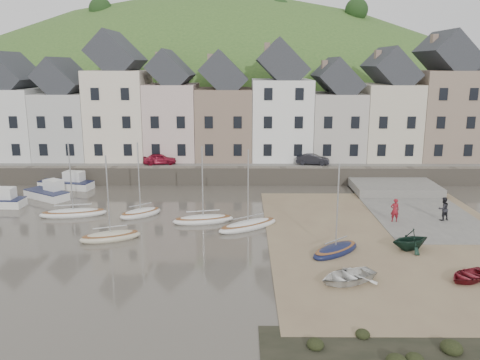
{
  "coord_description": "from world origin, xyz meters",
  "views": [
    {
      "loc": [
        0.27,
        -33.62,
        12.19
      ],
      "look_at": [
        0.0,
        6.0,
        3.0
      ],
      "focal_mm": 37.47,
      "sensor_mm": 36.0,
      "label": 1
    }
  ],
  "objects_px": {
    "person_dark": "(443,209)",
    "car_right": "(313,159)",
    "rowboat_white": "(347,276)",
    "rowboat_red": "(469,275)",
    "rowboat_green": "(410,239)",
    "sailboat_0": "(73,213)",
    "person_red": "(395,210)",
    "car_left": "(160,159)"
  },
  "relations": [
    {
      "from": "rowboat_white",
      "to": "rowboat_red",
      "type": "relative_size",
      "value": 1.21
    },
    {
      "from": "person_red",
      "to": "rowboat_white",
      "type": "bearing_deg",
      "value": 58.03
    },
    {
      "from": "person_dark",
      "to": "car_right",
      "type": "height_order",
      "value": "car_right"
    },
    {
      "from": "person_dark",
      "to": "car_right",
      "type": "xyz_separation_m",
      "value": [
        -8.32,
        15.06,
        1.13
      ]
    },
    {
      "from": "rowboat_green",
      "to": "person_dark",
      "type": "bearing_deg",
      "value": 123.84
    },
    {
      "from": "rowboat_white",
      "to": "car_left",
      "type": "relative_size",
      "value": 1.0
    },
    {
      "from": "rowboat_red",
      "to": "car_left",
      "type": "relative_size",
      "value": 0.82
    },
    {
      "from": "car_left",
      "to": "car_right",
      "type": "xyz_separation_m",
      "value": [
        16.55,
        0.0,
        -0.02
      ]
    },
    {
      "from": "car_left",
      "to": "car_right",
      "type": "bearing_deg",
      "value": -99.29
    },
    {
      "from": "sailboat_0",
      "to": "car_right",
      "type": "relative_size",
      "value": 1.78
    },
    {
      "from": "sailboat_0",
      "to": "rowboat_white",
      "type": "relative_size",
      "value": 1.8
    },
    {
      "from": "rowboat_white",
      "to": "person_red",
      "type": "height_order",
      "value": "person_red"
    },
    {
      "from": "sailboat_0",
      "to": "person_dark",
      "type": "relative_size",
      "value": 3.37
    },
    {
      "from": "rowboat_white",
      "to": "sailboat_0",
      "type": "bearing_deg",
      "value": -149.34
    },
    {
      "from": "person_red",
      "to": "person_dark",
      "type": "distance_m",
      "value": 3.95
    },
    {
      "from": "person_red",
      "to": "car_left",
      "type": "distance_m",
      "value": 26.03
    },
    {
      "from": "car_right",
      "to": "rowboat_green",
      "type": "bearing_deg",
      "value": -159.94
    },
    {
      "from": "sailboat_0",
      "to": "car_right",
      "type": "height_order",
      "value": "sailboat_0"
    },
    {
      "from": "rowboat_red",
      "to": "car_right",
      "type": "relative_size",
      "value": 0.82
    },
    {
      "from": "rowboat_white",
      "to": "car_left",
      "type": "xyz_separation_m",
      "value": [
        -14.98,
        26.58,
        1.78
      ]
    },
    {
      "from": "sailboat_0",
      "to": "car_left",
      "type": "relative_size",
      "value": 1.79
    },
    {
      "from": "person_red",
      "to": "person_dark",
      "type": "relative_size",
      "value": 0.99
    },
    {
      "from": "rowboat_green",
      "to": "car_right",
      "type": "height_order",
      "value": "car_right"
    },
    {
      "from": "sailboat_0",
      "to": "person_dark",
      "type": "bearing_deg",
      "value": -2.49
    },
    {
      "from": "rowboat_green",
      "to": "person_red",
      "type": "distance_m",
      "value": 6.03
    },
    {
      "from": "rowboat_red",
      "to": "car_right",
      "type": "xyz_separation_m",
      "value": [
        -5.47,
        26.29,
        1.82
      ]
    },
    {
      "from": "rowboat_red",
      "to": "sailboat_0",
      "type": "bearing_deg",
      "value": -146.77
    },
    {
      "from": "rowboat_white",
      "to": "car_right",
      "type": "relative_size",
      "value": 0.99
    },
    {
      "from": "person_red",
      "to": "car_right",
      "type": "height_order",
      "value": "car_right"
    },
    {
      "from": "rowboat_white",
      "to": "person_dark",
      "type": "xyz_separation_m",
      "value": [
        9.89,
        11.52,
        0.63
      ]
    },
    {
      "from": "rowboat_green",
      "to": "car_left",
      "type": "xyz_separation_m",
      "value": [
        -20.22,
        21.41,
        1.42
      ]
    },
    {
      "from": "car_left",
      "to": "car_right",
      "type": "distance_m",
      "value": 16.55
    },
    {
      "from": "rowboat_white",
      "to": "car_right",
      "type": "xyz_separation_m",
      "value": [
        1.57,
        26.58,
        1.76
      ]
    },
    {
      "from": "rowboat_red",
      "to": "person_dark",
      "type": "distance_m",
      "value": 11.6
    },
    {
      "from": "person_dark",
      "to": "car_right",
      "type": "relative_size",
      "value": 0.53
    },
    {
      "from": "rowboat_red",
      "to": "car_right",
      "type": "height_order",
      "value": "car_right"
    },
    {
      "from": "car_right",
      "to": "person_red",
      "type": "bearing_deg",
      "value": -153.82
    },
    {
      "from": "rowboat_white",
      "to": "rowboat_green",
      "type": "height_order",
      "value": "rowboat_green"
    },
    {
      "from": "rowboat_green",
      "to": "sailboat_0",
      "type": "bearing_deg",
      "value": -126.87
    },
    {
      "from": "person_red",
      "to": "car_left",
      "type": "xyz_separation_m",
      "value": [
        -20.93,
        15.43,
        1.15
      ]
    },
    {
      "from": "rowboat_green",
      "to": "person_dark",
      "type": "relative_size",
      "value": 1.47
    },
    {
      "from": "rowboat_white",
      "to": "rowboat_green",
      "type": "bearing_deg",
      "value": 108.06
    }
  ]
}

